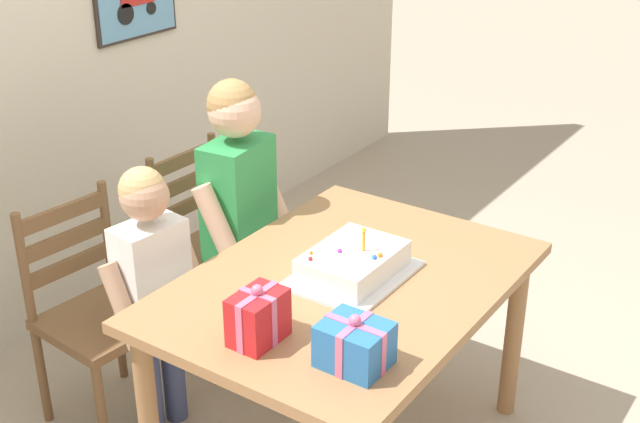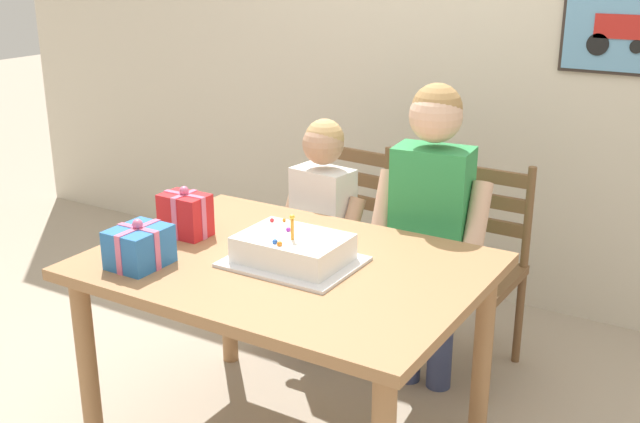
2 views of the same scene
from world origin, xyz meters
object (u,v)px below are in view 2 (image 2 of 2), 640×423
at_px(child_older, 431,210).
at_px(gift_box_red_large, 185,215).
at_px(dining_table, 287,287).
at_px(child_younger, 323,217).
at_px(birthday_cake, 293,250).
at_px(chair_left, 336,240).
at_px(gift_box_beside_cake, 139,247).
at_px(chair_right, 470,268).

bearing_deg(child_older, gift_box_red_large, -137.08).
distance_m(dining_table, child_younger, 0.73).
relative_size(birthday_cake, chair_left, 0.48).
distance_m(birthday_cake, chair_left, 1.06).
relative_size(gift_box_beside_cake, chair_right, 0.22).
height_order(chair_left, child_older, child_older).
height_order(chair_right, child_older, child_older).
bearing_deg(child_older, birthday_cake, -107.33).
bearing_deg(child_younger, dining_table, -69.00).
xyz_separation_m(gift_box_red_large, gift_box_beside_cake, (0.06, -0.31, -0.01)).
bearing_deg(gift_box_red_large, child_older, 42.92).
bearing_deg(chair_left, gift_box_beside_cake, -93.44).
bearing_deg(birthday_cake, dining_table, 168.75).
distance_m(birthday_cake, child_younger, 0.76).
distance_m(chair_left, child_younger, 0.33).
xyz_separation_m(gift_box_red_large, chair_right, (0.80, 0.91, -0.37)).
bearing_deg(child_older, chair_right, 69.57).
xyz_separation_m(birthday_cake, child_older, (0.21, 0.69, -0.02)).
height_order(dining_table, gift_box_beside_cake, gift_box_beside_cake).
bearing_deg(chair_left, birthday_cake, -68.57).
xyz_separation_m(gift_box_beside_cake, child_older, (0.65, 0.97, -0.04)).
distance_m(dining_table, chair_right, 1.01).
bearing_deg(dining_table, child_older, 70.06).
bearing_deg(chair_left, dining_table, -70.20).
xyz_separation_m(birthday_cake, gift_box_beside_cake, (-0.44, -0.28, 0.02)).
height_order(gift_box_beside_cake, chair_left, gift_box_beside_cake).
bearing_deg(dining_table, child_younger, 111.00).
distance_m(dining_table, child_older, 0.74).
xyz_separation_m(birthday_cake, chair_left, (-0.37, 0.93, -0.34)).
bearing_deg(child_younger, gift_box_red_large, -107.12).
relative_size(dining_table, chair_right, 1.46).
bearing_deg(child_younger, gift_box_beside_cake, -98.54).
relative_size(birthday_cake, child_older, 0.34).
distance_m(gift_box_beside_cake, child_younger, 0.99).
distance_m(chair_left, chair_right, 0.67).
bearing_deg(gift_box_beside_cake, chair_right, 58.50).
height_order(dining_table, chair_left, chair_left).
relative_size(dining_table, gift_box_red_large, 6.81).
height_order(gift_box_beside_cake, child_older, child_older).
distance_m(gift_box_red_large, gift_box_beside_cake, 0.31).
relative_size(dining_table, gift_box_beside_cake, 6.73).
bearing_deg(gift_box_beside_cake, gift_box_red_large, 100.74).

